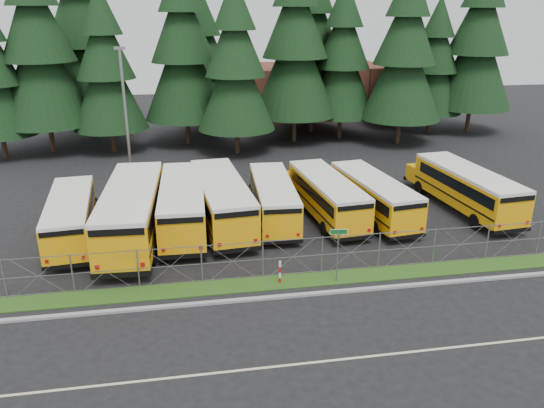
# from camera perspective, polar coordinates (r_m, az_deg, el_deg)

# --- Properties ---
(ground) EXTENTS (120.00, 120.00, 0.00)m
(ground) POSITION_cam_1_polar(r_m,az_deg,el_deg) (28.35, 6.78, -6.24)
(ground) COLOR black
(ground) RESTS_ON ground
(curb) EXTENTS (50.00, 0.25, 0.12)m
(curb) POSITION_cam_1_polar(r_m,az_deg,el_deg) (25.73, 8.71, -9.17)
(curb) COLOR gray
(curb) RESTS_ON ground
(grass_verge) EXTENTS (50.00, 1.40, 0.06)m
(grass_verge) POSITION_cam_1_polar(r_m,az_deg,el_deg) (26.90, 7.79, -7.78)
(grass_verge) COLOR #204A15
(grass_verge) RESTS_ON ground
(road_lane_line) EXTENTS (50.00, 0.12, 0.01)m
(road_lane_line) POSITION_cam_1_polar(r_m,az_deg,el_deg) (21.91, 12.76, -15.46)
(road_lane_line) COLOR beige
(road_lane_line) RESTS_ON ground
(chainlink_fence) EXTENTS (44.00, 0.10, 2.00)m
(chainlink_fence) POSITION_cam_1_polar(r_m,az_deg,el_deg) (27.06, 7.46, -5.28)
(chainlink_fence) COLOR gray
(chainlink_fence) RESTS_ON ground
(brick_building) EXTENTS (22.00, 10.00, 6.00)m
(brick_building) POSITION_cam_1_polar(r_m,az_deg,el_deg) (66.34, 2.27, 12.08)
(brick_building) COLOR brown
(brick_building) RESTS_ON ground
(bus_0) EXTENTS (3.31, 10.18, 2.62)m
(bus_0) POSITION_cam_1_polar(r_m,az_deg,el_deg) (32.45, -20.75, -1.42)
(bus_0) COLOR #F99C07
(bus_0) RESTS_ON ground
(bus_1) EXTENTS (3.41, 12.44, 3.23)m
(bus_1) POSITION_cam_1_polar(r_m,az_deg,el_deg) (31.34, -14.72, -0.90)
(bus_1) COLOR #F99C07
(bus_1) RESTS_ON ground
(bus_2) EXTENTS (2.89, 11.18, 2.91)m
(bus_2) POSITION_cam_1_polar(r_m,az_deg,el_deg) (32.28, -9.55, -0.16)
(bus_2) COLOR #F99C07
(bus_2) RESTS_ON ground
(bus_3) EXTENTS (3.66, 11.50, 2.96)m
(bus_3) POSITION_cam_1_polar(r_m,az_deg,el_deg) (32.62, -5.51, 0.30)
(bus_3) COLOR #F99C07
(bus_3) RESTS_ON ground
(bus_4) EXTENTS (2.84, 10.09, 2.62)m
(bus_4) POSITION_cam_1_polar(r_m,az_deg,el_deg) (33.22, 0.08, 0.47)
(bus_4) COLOR #F99C07
(bus_4) RESTS_ON ground
(bus_5) EXTENTS (3.42, 10.47, 2.69)m
(bus_5) POSITION_cam_1_polar(r_m,az_deg,el_deg) (33.78, 5.70, 0.78)
(bus_5) COLOR #F99C07
(bus_5) RESTS_ON ground
(bus_6) EXTENTS (3.67, 10.29, 2.64)m
(bus_6) POSITION_cam_1_polar(r_m,az_deg,el_deg) (34.30, 10.58, 0.78)
(bus_6) COLOR #F99C07
(bus_6) RESTS_ON ground
(bus_east) EXTENTS (3.53, 11.02, 2.84)m
(bus_east) POSITION_cam_1_polar(r_m,az_deg,el_deg) (36.97, 19.92, 1.49)
(bus_east) COLOR #F99C07
(bus_east) RESTS_ON ground
(street_sign) EXTENTS (0.83, 0.55, 2.81)m
(street_sign) POSITION_cam_1_polar(r_m,az_deg,el_deg) (25.56, 7.12, -4.31)
(street_sign) COLOR gray
(street_sign) RESTS_ON ground
(striped_bollard) EXTENTS (0.11, 0.11, 1.20)m
(striped_bollard) POSITION_cam_1_polar(r_m,az_deg,el_deg) (25.87, 0.86, -7.36)
(striped_bollard) COLOR #B20C0C
(striped_bollard) RESTS_ON ground
(light_standard) EXTENTS (0.70, 0.35, 10.14)m
(light_standard) POSITION_cam_1_polar(r_m,az_deg,el_deg) (39.11, -15.44, 9.18)
(light_standard) COLOR gray
(light_standard) RESTS_ON ground
(conifer_1) EXTENTS (8.17, 8.17, 18.08)m
(conifer_1) POSITION_cam_1_polar(r_m,az_deg,el_deg) (52.09, -23.79, 14.83)
(conifer_1) COLOR black
(conifer_1) RESTS_ON ground
(conifer_2) EXTENTS (6.67, 6.67, 14.76)m
(conifer_2) POSITION_cam_1_polar(r_m,az_deg,el_deg) (50.46, -17.43, 13.56)
(conifer_2) COLOR black
(conifer_2) RESTS_ON ground
(conifer_3) EXTENTS (7.84, 7.84, 17.33)m
(conifer_3) POSITION_cam_1_polar(r_m,az_deg,el_deg) (51.76, -9.49, 15.78)
(conifer_3) COLOR black
(conifer_3) RESTS_ON ground
(conifer_4) EXTENTS (6.94, 6.94, 15.34)m
(conifer_4) POSITION_cam_1_polar(r_m,az_deg,el_deg) (47.82, -3.96, 14.43)
(conifer_4) COLOR black
(conifer_4) RESTS_ON ground
(conifer_5) EXTENTS (8.12, 8.12, 17.96)m
(conifer_5) POSITION_cam_1_polar(r_m,az_deg,el_deg) (52.16, 2.51, 16.40)
(conifer_5) COLOR black
(conifer_5) RESTS_ON ground
(conifer_6) EXTENTS (6.96, 6.96, 15.38)m
(conifer_6) POSITION_cam_1_polar(r_m,az_deg,el_deg) (54.31, 7.60, 15.05)
(conifer_6) COLOR black
(conifer_6) RESTS_ON ground
(conifer_7) EXTENTS (7.58, 7.58, 16.77)m
(conifer_7) POSITION_cam_1_polar(r_m,az_deg,el_deg) (52.78, 14.06, 15.24)
(conifer_7) COLOR black
(conifer_7) RESTS_ON ground
(conifer_8) EXTENTS (6.26, 6.26, 13.84)m
(conifer_8) POSITION_cam_1_polar(r_m,az_deg,el_deg) (59.24, 17.12, 14.04)
(conifer_8) COLOR black
(conifer_8) RESTS_ON ground
(conifer_9) EXTENTS (8.06, 8.06, 17.83)m
(conifer_9) POSITION_cam_1_polar(r_m,az_deg,el_deg) (60.27, 21.25, 15.59)
(conifer_9) COLOR black
(conifer_9) RESTS_ON ground
(conifer_10) EXTENTS (8.94, 8.94, 19.78)m
(conifer_10) POSITION_cam_1_polar(r_m,az_deg,el_deg) (57.09, -19.70, 16.56)
(conifer_10) COLOR black
(conifer_10) RESTS_ON ground
(conifer_11) EXTENTS (6.35, 6.35, 14.05)m
(conifer_11) POSITION_cam_1_polar(r_m,az_deg,el_deg) (57.29, -7.19, 14.67)
(conifer_11) COLOR black
(conifer_11) RESTS_ON ground
(conifer_12) EXTENTS (7.72, 7.72, 17.07)m
(conifer_12) POSITION_cam_1_polar(r_m,az_deg,el_deg) (56.80, 4.42, 16.25)
(conifer_12) COLOR black
(conifer_12) RESTS_ON ground
(conifer_13) EXTENTS (7.59, 7.59, 16.78)m
(conifer_13) POSITION_cam_1_polar(r_m,az_deg,el_deg) (60.91, 14.30, 15.85)
(conifer_13) COLOR black
(conifer_13) RESTS_ON ground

